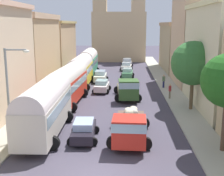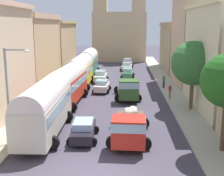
% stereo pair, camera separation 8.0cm
% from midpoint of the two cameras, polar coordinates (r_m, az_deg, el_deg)
% --- Properties ---
extents(ground_plane, '(154.00, 154.00, 0.00)m').
position_cam_midpoint_polar(ground_plane, '(42.81, 0.66, 0.90)').
color(ground_plane, '#433D4B').
extents(sidewalk_left, '(2.50, 70.00, 0.14)m').
position_cam_midpoint_polar(sidewalk_left, '(43.64, -8.90, 1.07)').
color(sidewalk_left, '#A29C8B').
rests_on(sidewalk_left, ground).
extents(sidewalk_right, '(2.50, 70.00, 0.14)m').
position_cam_midpoint_polar(sidewalk_right, '(43.17, 10.32, 0.89)').
color(sidewalk_right, '#AAA998').
rests_on(sidewalk_right, ground).
extents(building_left_2, '(4.79, 12.82, 9.63)m').
position_cam_midpoint_polar(building_left_2, '(40.83, -14.74, 6.84)').
color(building_left_2, tan).
rests_on(building_left_2, ground).
extents(building_left_3, '(5.62, 14.08, 8.86)m').
position_cam_midpoint_polar(building_left_3, '(54.83, -10.65, 7.85)').
color(building_left_3, tan).
rests_on(building_left_3, ground).
extents(building_right_1, '(4.48, 13.11, 10.41)m').
position_cam_midpoint_polar(building_right_1, '(31.20, 19.68, 5.73)').
color(building_right_1, beige).
rests_on(building_right_1, ground).
extents(building_right_2, '(4.60, 10.52, 12.50)m').
position_cam_midpoint_polar(building_right_2, '(43.07, 15.38, 8.93)').
color(building_right_2, tan).
rests_on(building_right_2, ground).
extents(building_right_3, '(4.65, 14.14, 8.65)m').
position_cam_midpoint_polar(building_right_3, '(56.08, 12.15, 7.78)').
color(building_right_3, tan).
rests_on(building_right_3, ground).
extents(distant_church, '(11.98, 6.46, 19.56)m').
position_cam_midpoint_polar(distant_church, '(69.01, 1.45, 10.91)').
color(distant_church, tan).
rests_on(distant_church, ground).
extents(parked_bus_0, '(3.37, 9.49, 4.14)m').
position_cam_midpoint_polar(parked_bus_0, '(23.09, -12.62, -3.28)').
color(parked_bus_0, beige).
rests_on(parked_bus_0, ground).
extents(parked_bus_1, '(3.54, 9.87, 4.08)m').
position_cam_midpoint_polar(parked_bus_1, '(31.64, -8.41, 0.96)').
color(parked_bus_1, red).
rests_on(parked_bus_1, ground).
extents(parked_bus_2, '(3.31, 9.65, 4.14)m').
position_cam_midpoint_polar(parked_bus_2, '(40.38, -6.01, 3.46)').
color(parked_bus_2, yellow).
rests_on(parked_bus_2, ground).
extents(parked_bus_3, '(3.32, 8.55, 4.28)m').
position_cam_midpoint_polar(parked_bus_3, '(49.20, -4.46, 5.13)').
color(parked_bus_3, '#359269').
rests_on(parked_bus_3, ground).
extents(cargo_truck_0, '(3.27, 7.26, 2.31)m').
position_cam_midpoint_polar(cargo_truck_0, '(21.45, 3.40, -7.21)').
color(cargo_truck_0, red).
rests_on(cargo_truck_0, ground).
extents(cargo_truck_1, '(3.23, 7.12, 2.48)m').
position_cam_midpoint_polar(cargo_truck_1, '(33.36, 3.08, -0.07)').
color(cargo_truck_1, '#325626').
rests_on(cargo_truck_1, ground).
extents(car_0, '(2.30, 3.94, 1.50)m').
position_cam_midpoint_polar(car_0, '(47.42, 3.06, 2.91)').
color(car_0, '#4A8A59').
rests_on(car_0, ground).
extents(car_1, '(2.46, 3.83, 1.47)m').
position_cam_midpoint_polar(car_1, '(54.83, 2.86, 4.15)').
color(car_1, silver).
rests_on(car_1, ground).
extents(car_2, '(2.49, 4.24, 1.51)m').
position_cam_midpoint_polar(car_2, '(60.94, 2.98, 4.96)').
color(car_2, silver).
rests_on(car_2, ground).
extents(car_3, '(2.25, 3.95, 1.43)m').
position_cam_midpoint_polar(car_3, '(22.13, -5.36, -7.98)').
color(car_3, black).
rests_on(car_3, ground).
extents(car_4, '(2.27, 3.76, 1.52)m').
position_cam_midpoint_polar(car_4, '(37.23, -1.89, 0.40)').
color(car_4, silver).
rests_on(car_4, ground).
extents(car_5, '(2.24, 4.35, 1.66)m').
position_cam_midpoint_polar(car_5, '(43.88, -2.15, 2.26)').
color(car_5, silver).
rests_on(car_5, ground).
extents(pedestrian_0, '(0.38, 0.38, 1.80)m').
position_cam_midpoint_polar(pedestrian_0, '(33.93, 11.07, -0.50)').
color(pedestrian_0, '#7A6B57').
rests_on(pedestrian_0, ground).
extents(pedestrian_1, '(0.55, 0.55, 1.84)m').
position_cam_midpoint_polar(pedestrian_1, '(39.72, 9.93, 1.38)').
color(pedestrian_1, navy).
rests_on(pedestrian_1, ground).
extents(streetlamp_near, '(1.73, 0.28, 6.77)m').
position_cam_midpoint_polar(streetlamp_near, '(21.20, -18.74, -0.21)').
color(streetlamp_near, gray).
rests_on(streetlamp_near, ground).
extents(roadside_tree_1, '(4.24, 4.24, 6.80)m').
position_cam_midpoint_polar(roadside_tree_1, '(29.51, 15.32, 4.58)').
color(roadside_tree_1, brown).
rests_on(roadside_tree_1, ground).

